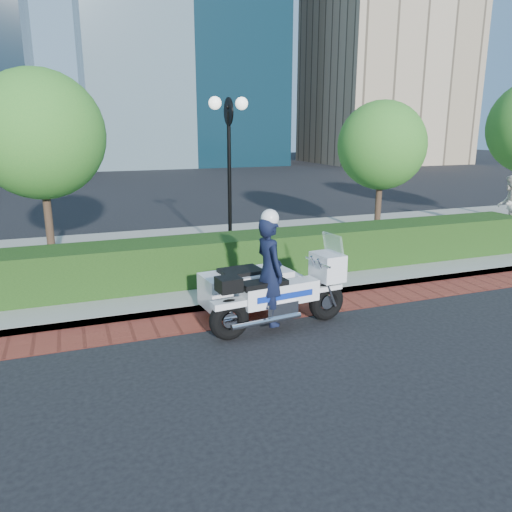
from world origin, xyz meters
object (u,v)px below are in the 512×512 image
object	(u,v)px
police_motorcycle	(265,284)
lamppost	(229,154)
tree_c	(382,146)
pedestrian	(509,204)
tree_b	(40,135)

from	to	relation	value
police_motorcycle	lamppost	bearing A→B (deg)	74.72
tree_c	police_motorcycle	bearing A→B (deg)	-138.26
lamppost	police_motorcycle	xyz separation A→B (m)	(-0.67, -4.20, -2.19)
lamppost	pedestrian	xyz separation A→B (m)	(9.85, 0.10, -1.84)
tree_b	police_motorcycle	size ratio (longest dim) A/B	1.75
tree_c	pedestrian	bearing A→B (deg)	-15.35
tree_b	tree_c	bearing A→B (deg)	-0.00
tree_c	pedestrian	distance (m)	4.91
police_motorcycle	pedestrian	size ratio (longest dim) A/B	1.44
police_motorcycle	tree_c	bearing A→B (deg)	35.46
tree_b	tree_c	distance (m)	10.01
lamppost	pedestrian	distance (m)	10.02
lamppost	police_motorcycle	size ratio (longest dim) A/B	1.51
tree_b	police_motorcycle	bearing A→B (deg)	-55.12
lamppost	tree_b	distance (m)	4.71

